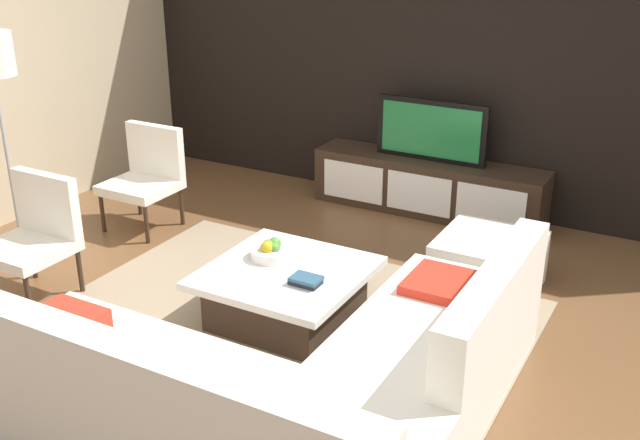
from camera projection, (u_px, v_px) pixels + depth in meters
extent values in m
plane|color=brown|center=(292.00, 330.00, 4.94)|extent=(14.00, 14.00, 0.00)
cube|color=black|center=(448.00, 53.00, 6.59)|extent=(6.40, 0.12, 2.80)
cube|color=gray|center=(279.00, 326.00, 4.99)|extent=(3.10, 2.45, 0.01)
cube|color=#332319|center=(428.00, 186.00, 6.78)|extent=(2.11, 0.44, 0.50)
cube|color=white|center=(353.00, 182.00, 6.89)|extent=(0.60, 0.01, 0.35)
cube|color=white|center=(419.00, 194.00, 6.60)|extent=(0.60, 0.01, 0.35)
cube|color=white|center=(490.00, 207.00, 6.31)|extent=(0.60, 0.01, 0.35)
cube|color=black|center=(431.00, 130.00, 6.58)|extent=(1.01, 0.05, 0.54)
cube|color=#1E7238|center=(430.00, 131.00, 6.56)|extent=(0.91, 0.01, 0.46)
cube|color=white|center=(191.00, 422.00, 3.72)|extent=(2.47, 0.85, 0.43)
cube|color=white|center=(137.00, 387.00, 3.29)|extent=(2.47, 0.18, 0.39)
cube|color=white|center=(432.00, 351.00, 4.31)|extent=(0.85, 1.52, 0.43)
cube|color=white|center=(495.00, 302.00, 4.01)|extent=(0.18, 1.52, 0.39)
cube|color=red|center=(75.00, 327.00, 3.93)|extent=(0.36, 0.20, 0.22)
cube|color=red|center=(457.00, 287.00, 4.53)|extent=(0.60, 0.44, 0.06)
cube|color=#332319|center=(287.00, 298.00, 5.01)|extent=(0.81, 0.81, 0.33)
cube|color=white|center=(286.00, 273.00, 4.93)|extent=(1.01, 1.01, 0.05)
cylinder|color=#332319|center=(28.00, 295.00, 4.99)|extent=(0.04, 0.04, 0.38)
cylinder|color=#332319|center=(32.00, 254.00, 5.58)|extent=(0.04, 0.04, 0.38)
cylinder|color=#332319|center=(80.00, 268.00, 5.36)|extent=(0.04, 0.04, 0.38)
cube|color=white|center=(26.00, 249.00, 5.21)|extent=(0.57, 0.54, 0.08)
cube|color=white|center=(47.00, 203.00, 5.30)|extent=(0.57, 0.08, 0.45)
cylinder|color=#A5A5AA|center=(23.00, 249.00, 6.10)|extent=(0.28, 0.28, 0.02)
cylinder|color=#A5A5AA|center=(9.00, 165.00, 5.83)|extent=(0.03, 0.03, 1.40)
cube|color=white|center=(488.00, 264.00, 5.41)|extent=(0.70, 0.70, 0.40)
cylinder|color=silver|center=(271.00, 253.00, 5.07)|extent=(0.28, 0.28, 0.07)
sphere|color=#4C8C33|center=(275.00, 248.00, 5.03)|extent=(0.08, 0.08, 0.08)
sphere|color=#4C8C33|center=(275.00, 244.00, 5.09)|extent=(0.09, 0.09, 0.09)
sphere|color=#4C8C33|center=(268.00, 245.00, 5.07)|extent=(0.08, 0.08, 0.08)
sphere|color=gold|center=(267.00, 248.00, 5.03)|extent=(0.09, 0.09, 0.09)
cylinder|color=#332319|center=(102.00, 211.00, 6.39)|extent=(0.04, 0.04, 0.38)
cylinder|color=#332319|center=(146.00, 222.00, 6.17)|extent=(0.04, 0.04, 0.38)
cylinder|color=#332319|center=(139.00, 195.00, 6.76)|extent=(0.04, 0.04, 0.38)
cylinder|color=#332319|center=(181.00, 204.00, 6.54)|extent=(0.04, 0.04, 0.38)
cube|color=white|center=(140.00, 187.00, 6.39)|extent=(0.57, 0.54, 0.08)
cube|color=white|center=(155.00, 150.00, 6.47)|extent=(0.57, 0.08, 0.45)
cube|color=#1E232D|center=(306.00, 282.00, 4.72)|extent=(0.19, 0.12, 0.03)
cube|color=#2D516B|center=(306.00, 278.00, 4.70)|extent=(0.19, 0.14, 0.02)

